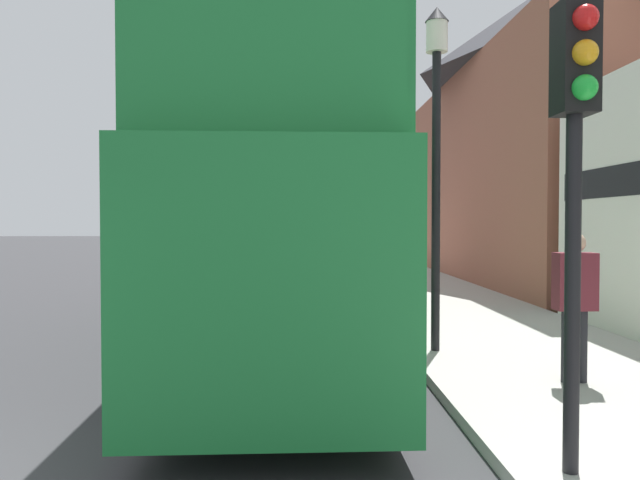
# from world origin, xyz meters

# --- Properties ---
(ground_plane) EXTENTS (144.00, 144.00, 0.00)m
(ground_plane) POSITION_xyz_m (0.00, 21.00, 0.00)
(ground_plane) COLOR #333335
(sidewalk) EXTENTS (3.86, 108.00, 0.14)m
(sidewalk) POSITION_xyz_m (7.14, 18.00, 0.07)
(sidewalk) COLOR #ADAAA3
(sidewalk) RESTS_ON ground_plane
(brick_terrace_rear) EXTENTS (6.00, 17.02, 10.30)m
(brick_terrace_rear) POSITION_xyz_m (12.08, 18.09, 5.15)
(brick_terrace_rear) COLOR #935642
(brick_terrace_rear) RESTS_ON ground_plane
(tour_bus) EXTENTS (2.71, 11.46, 3.97)m
(tour_bus) POSITION_xyz_m (3.22, 6.49, 1.80)
(tour_bus) COLOR #1E7A38
(tour_bus) RESTS_ON ground_plane
(parked_car_ahead_of_bus) EXTENTS (1.87, 4.31, 1.42)m
(parked_car_ahead_of_bus) POSITION_xyz_m (4.13, 15.71, 0.66)
(parked_car_ahead_of_bus) COLOR maroon
(parked_car_ahead_of_bus) RESTS_ON ground_plane
(pedestrian_second) EXTENTS (0.48, 0.26, 1.81)m
(pedestrian_second) POSITION_xyz_m (6.91, 3.31, 1.23)
(pedestrian_second) COLOR #232328
(pedestrian_second) RESTS_ON sidewalk
(traffic_signal) EXTENTS (0.28, 0.42, 3.61)m
(traffic_signal) POSITION_xyz_m (5.69, 0.59, 2.79)
(traffic_signal) COLOR black
(traffic_signal) RESTS_ON sidewalk
(lamp_post_nearest) EXTENTS (0.35, 0.35, 5.16)m
(lamp_post_nearest) POSITION_xyz_m (5.64, 5.23, 3.66)
(lamp_post_nearest) COLOR black
(lamp_post_nearest) RESTS_ON sidewalk
(lamp_post_second) EXTENTS (0.35, 0.35, 4.68)m
(lamp_post_second) POSITION_xyz_m (5.56, 14.85, 3.37)
(lamp_post_second) COLOR black
(lamp_post_second) RESTS_ON sidewalk
(lamp_post_third) EXTENTS (0.35, 0.35, 4.87)m
(lamp_post_third) POSITION_xyz_m (5.82, 24.47, 3.48)
(lamp_post_third) COLOR black
(lamp_post_third) RESTS_ON sidewalk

